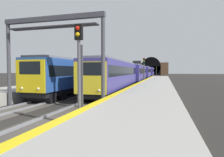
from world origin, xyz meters
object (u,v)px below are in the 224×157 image
overhead_signal_gantry (52,39)px  railway_signal_near (79,67)px  train_adjacent_platform (106,73)px  train_main_approaching (142,72)px  railway_signal_mid (144,68)px  railway_signal_far (156,70)px

overhead_signal_gantry → railway_signal_near: bearing=-134.2°
railway_signal_near → train_adjacent_platform: bearing=-165.6°
railway_signal_near → train_main_approaching: bearing=-177.4°
railway_signal_near → railway_signal_mid: size_ratio=0.95×
train_main_approaching → railway_signal_mid: size_ratio=14.03×
overhead_signal_gantry → railway_signal_far: bearing=-2.8°
railway_signal_mid → overhead_signal_gantry: overhead_signal_gantry is taller
train_main_approaching → overhead_signal_gantry: (-38.57, 2.14, 2.84)m
railway_signal_near → railway_signal_far: bearing=-180.0°
train_main_approaching → railway_signal_near: bearing=1.1°
railway_signal_near → railway_signal_far: 87.05m
train_adjacent_platform → railway_signal_far: size_ratio=8.55×
train_main_approaching → overhead_signal_gantry: bearing=-4.7°
train_main_approaching → railway_signal_near: size_ratio=14.77×
railway_signal_near → railway_signal_far: size_ratio=1.09×
railway_signal_near → overhead_signal_gantry: 6.03m
railway_signal_near → overhead_signal_gantry: overhead_signal_gantry is taller
railway_signal_mid → overhead_signal_gantry: bearing=-8.8°
train_main_approaching → railway_signal_mid: (-12.62, -1.89, 0.92)m
train_main_approaching → railway_signal_far: size_ratio=16.13×
railway_signal_mid → train_main_approaching: bearing=-171.5°
train_main_approaching → railway_signal_near: (-42.49, -1.89, 0.67)m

